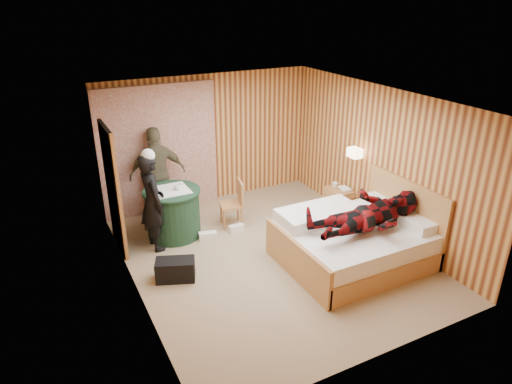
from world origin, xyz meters
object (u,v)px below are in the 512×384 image
woman_standing (152,202)px  man_at_table (158,174)px  bed (355,241)px  chair_near (235,200)px  duffel_bag (175,270)px  wall_lamp (355,153)px  chair_far (159,191)px  round_table (173,213)px  man_on_bed (371,206)px  nightstand (338,201)px

woman_standing → man_at_table: (0.39, 1.06, 0.05)m
bed → man_at_table: 3.68m
chair_near → man_at_table: (-1.09, 0.95, 0.37)m
duffel_bag → man_at_table: man_at_table is taller
wall_lamp → chair_far: (-3.07, 1.65, -0.76)m
bed → chair_far: 3.61m
woman_standing → wall_lamp: bearing=-104.3°
chair_far → duffel_bag: 2.12m
wall_lamp → round_table: bearing=163.6°
bed → man_on_bed: man_on_bed is taller
nightstand → chair_near: size_ratio=0.61×
bed → wall_lamp: bearing=55.0°
woman_standing → duffel_bag: bearing=176.0°
wall_lamp → man_on_bed: man_on_bed is taller
nightstand → chair_near: chair_near is taller
duffel_bag → nightstand: bearing=33.3°
chair_far → woman_standing: size_ratio=0.58×
round_table → man_at_table: (0.00, 0.81, 0.43)m
wall_lamp → chair_near: (-1.97, 0.76, -0.81)m
nightstand → chair_far: bearing=156.0°
woman_standing → round_table: bearing=-61.2°
chair_far → man_on_bed: man_on_bed is taller
wall_lamp → bed: bearing=-125.0°
chair_far → duffel_bag: (-0.39, -2.05, -0.38)m
duffel_bag → woman_standing: woman_standing is taller
wall_lamp → round_table: wall_lamp is taller
bed → chair_far: bearing=129.0°
chair_near → duffel_bag: bearing=-39.1°
man_at_table → man_on_bed: size_ratio=0.97×
round_table → man_on_bed: size_ratio=0.54×
round_table → woman_standing: (-0.39, -0.25, 0.38)m
chair_near → woman_standing: (-1.49, -0.11, 0.31)m
chair_near → nightstand: bearing=90.1°
round_table → nightstand: bearing=-11.2°
nightstand → chair_far: size_ratio=0.55×
bed → chair_near: bed is taller
chair_far → man_at_table: 0.33m
wall_lamp → bed: (-0.80, -1.15, -0.96)m
woman_standing → nightstand: bearing=-99.4°
chair_near → woman_standing: size_ratio=0.53×
bed → woman_standing: (-2.65, 1.80, 0.47)m
round_table → chair_near: size_ratio=1.13×
man_on_bed → round_table: bearing=135.1°
chair_near → man_on_bed: 2.50m
man_at_table → woman_standing: bearing=73.0°
round_table → chair_near: (1.09, -0.14, 0.06)m
bed → woman_standing: woman_standing is taller
round_table → duffel_bag: round_table is taller
nightstand → chair_near: bearing=166.7°
bed → round_table: bearing=137.7°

